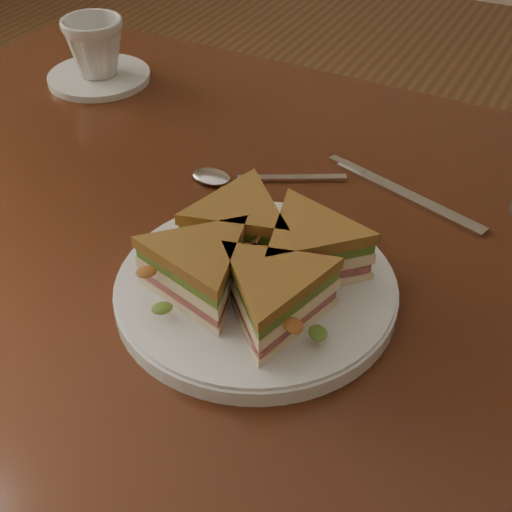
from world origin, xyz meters
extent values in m
cube|color=#33160B|center=(0.00, 0.00, 0.73)|extent=(1.20, 0.80, 0.04)
cylinder|color=black|center=(-0.54, 0.34, 0.35)|extent=(0.06, 0.06, 0.71)
cylinder|color=silver|center=(0.04, -0.09, 0.76)|extent=(0.27, 0.27, 0.02)
cube|color=silver|center=(-0.02, 0.11, 0.75)|extent=(0.12, 0.07, 0.00)
ellipsoid|color=silver|center=(-0.11, 0.06, 0.76)|extent=(0.05, 0.03, 0.01)
cube|color=silver|center=(0.11, 0.14, 0.75)|extent=(0.20, 0.07, 0.00)
cube|color=silver|center=(0.03, 0.16, 0.75)|extent=(0.05, 0.02, 0.00)
cylinder|color=silver|center=(-0.39, 0.22, 0.76)|extent=(0.15, 0.15, 0.01)
imported|color=silver|center=(-0.39, 0.22, 0.80)|extent=(0.12, 0.12, 0.08)
camera|label=1|loc=(0.27, -0.54, 1.21)|focal=50.00mm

